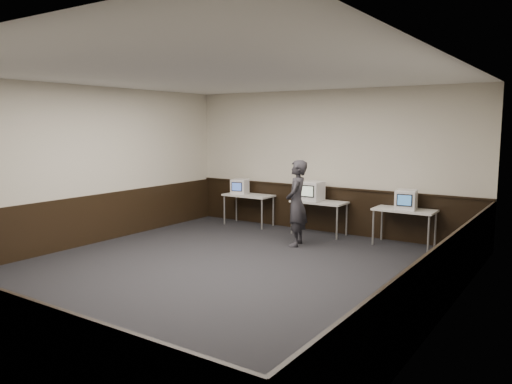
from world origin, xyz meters
The scene contains 16 objects.
floor centered at (0.00, 0.00, 0.00)m, with size 8.00×8.00×0.00m, color black.
ceiling centered at (0.00, 0.00, 3.20)m, with size 8.00×8.00×0.00m, color white.
back_wall centered at (0.00, 4.00, 1.60)m, with size 7.00×7.00×0.00m, color beige.
left_wall centered at (-3.50, 0.00, 1.60)m, with size 8.00×8.00×0.00m, color beige.
right_wall centered at (3.50, 0.00, 1.60)m, with size 8.00×8.00×0.00m, color beige.
wainscot_back centered at (0.00, 3.98, 0.50)m, with size 6.98×0.04×1.00m, color black.
wainscot_left centered at (-3.48, 0.00, 0.50)m, with size 0.04×7.98×1.00m, color black.
wainscot_right centered at (3.48, 0.00, 0.50)m, with size 0.04×7.98×1.00m, color black.
wainscot_rail centered at (0.00, 3.96, 1.02)m, with size 6.98×0.06×0.04m, color black.
desk_left centered at (-1.90, 3.60, 0.68)m, with size 1.20×0.60×0.75m.
desk_center centered at (0.00, 3.60, 0.68)m, with size 1.20×0.60×0.75m.
desk_right centered at (1.90, 3.60, 0.68)m, with size 1.20×0.60×0.75m.
emac_left centered at (-2.13, 3.56, 0.93)m, with size 0.44×0.45×0.36m.
emac_center centered at (-0.16, 3.56, 0.97)m, with size 0.44×0.47×0.43m.
emac_right centered at (1.94, 3.55, 0.95)m, with size 0.45×0.47×0.39m.
person centered at (0.09, 2.42, 0.86)m, with size 0.63×0.41×1.73m, color #28272C.
Camera 1 is at (4.91, -6.21, 2.41)m, focal length 35.00 mm.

